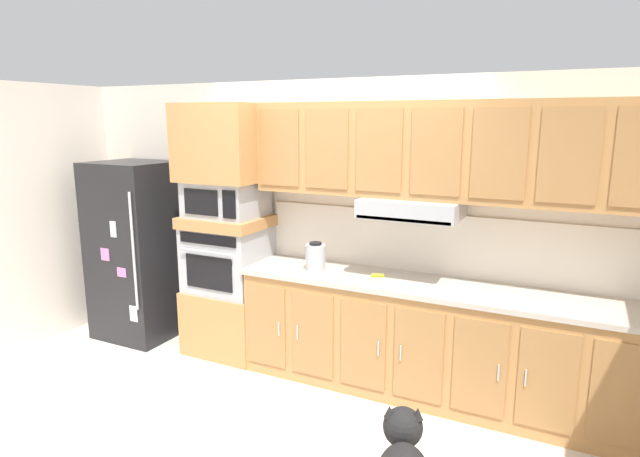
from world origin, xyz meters
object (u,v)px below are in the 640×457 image
(microwave, at_px, (226,199))
(refrigerator, at_px, (137,250))
(electric_kettle, at_px, (316,257))
(screwdriver, at_px, (378,276))
(built_in_oven, at_px, (228,258))

(microwave, bearing_deg, refrigerator, -176.35)
(microwave, distance_m, electric_kettle, 1.02)
(refrigerator, xyz_separation_m, microwave, (1.06, 0.07, 0.58))
(screwdriver, height_order, electric_kettle, electric_kettle)
(screwdriver, relative_size, electric_kettle, 0.68)
(refrigerator, relative_size, microwave, 2.73)
(refrigerator, height_order, electric_kettle, refrigerator)
(screwdriver, xyz_separation_m, electric_kettle, (-0.54, -0.04, 0.10))
(refrigerator, bearing_deg, electric_kettle, 0.59)
(built_in_oven, xyz_separation_m, screwdriver, (1.47, -0.01, 0.03))
(built_in_oven, bearing_deg, screwdriver, -0.46)
(refrigerator, bearing_deg, built_in_oven, 3.65)
(screwdriver, distance_m, electric_kettle, 0.55)
(refrigerator, distance_m, microwave, 1.21)
(built_in_oven, distance_m, microwave, 0.56)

